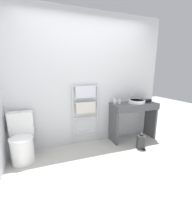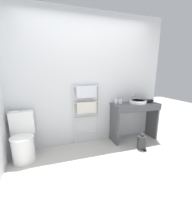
{
  "view_description": "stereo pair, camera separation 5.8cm",
  "coord_description": "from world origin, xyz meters",
  "px_view_note": "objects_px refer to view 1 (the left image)",
  "views": [
    {
      "loc": [
        -0.88,
        -1.56,
        1.47
      ],
      "look_at": [
        -0.09,
        0.61,
        0.86
      ],
      "focal_mm": 24.0,
      "sensor_mm": 36.0,
      "label": 1
    },
    {
      "loc": [
        -0.83,
        -1.58,
        1.47
      ],
      "look_at": [
        -0.09,
        0.61,
        0.86
      ],
      "focal_mm": 24.0,
      "sensor_mm": 36.0,
      "label": 2
    }
  ],
  "objects_px": {
    "cup_near_edge": "(119,101)",
    "trash_bin": "(141,141)",
    "towel_radiator": "(86,103)",
    "hair_dryer": "(147,101)",
    "sink_basin": "(137,101)",
    "toilet": "(22,140)",
    "cup_near_wall": "(115,101)"
  },
  "relations": [
    {
      "from": "towel_radiator",
      "to": "trash_bin",
      "type": "bearing_deg",
      "value": -32.7
    },
    {
      "from": "towel_radiator",
      "to": "cup_near_edge",
      "type": "distance_m",
      "value": 0.72
    },
    {
      "from": "toilet",
      "to": "cup_near_wall",
      "type": "relative_size",
      "value": 8.38
    },
    {
      "from": "toilet",
      "to": "cup_near_wall",
      "type": "distance_m",
      "value": 1.92
    },
    {
      "from": "cup_near_edge",
      "to": "trash_bin",
      "type": "height_order",
      "value": "cup_near_edge"
    },
    {
      "from": "toilet",
      "to": "hair_dryer",
      "type": "xyz_separation_m",
      "value": [
        2.58,
        0.07,
        0.51
      ]
    },
    {
      "from": "toilet",
      "to": "sink_basin",
      "type": "relative_size",
      "value": 2.32
    },
    {
      "from": "towel_radiator",
      "to": "hair_dryer",
      "type": "xyz_separation_m",
      "value": [
        1.37,
        -0.18,
        -0.0
      ]
    },
    {
      "from": "toilet",
      "to": "cup_near_wall",
      "type": "xyz_separation_m",
      "value": [
        1.84,
        0.19,
        0.53
      ]
    },
    {
      "from": "towel_radiator",
      "to": "trash_bin",
      "type": "xyz_separation_m",
      "value": [
        0.95,
        -0.61,
        -0.73
      ]
    },
    {
      "from": "towel_radiator",
      "to": "sink_basin",
      "type": "height_order",
      "value": "towel_radiator"
    },
    {
      "from": "trash_bin",
      "to": "towel_radiator",
      "type": "bearing_deg",
      "value": 147.3
    },
    {
      "from": "toilet",
      "to": "cup_near_wall",
      "type": "height_order",
      "value": "cup_near_wall"
    },
    {
      "from": "towel_radiator",
      "to": "trash_bin",
      "type": "relative_size",
      "value": 3.86
    },
    {
      "from": "sink_basin",
      "to": "cup_near_edge",
      "type": "distance_m",
      "value": 0.39
    },
    {
      "from": "cup_near_edge",
      "to": "cup_near_wall",
      "type": "bearing_deg",
      "value": 144.86
    },
    {
      "from": "sink_basin",
      "to": "trash_bin",
      "type": "xyz_separation_m",
      "value": [
        -0.13,
        -0.41,
        -0.72
      ]
    },
    {
      "from": "sink_basin",
      "to": "cup_near_wall",
      "type": "relative_size",
      "value": 3.62
    },
    {
      "from": "toilet",
      "to": "cup_near_edge",
      "type": "distance_m",
      "value": 1.99
    },
    {
      "from": "sink_basin",
      "to": "hair_dryer",
      "type": "height_order",
      "value": "hair_dryer"
    },
    {
      "from": "cup_near_edge",
      "to": "trash_bin",
      "type": "bearing_deg",
      "value": -63.66
    },
    {
      "from": "trash_bin",
      "to": "cup_near_wall",
      "type": "bearing_deg",
      "value": 120.42
    },
    {
      "from": "toilet",
      "to": "hair_dryer",
      "type": "distance_m",
      "value": 2.63
    },
    {
      "from": "hair_dryer",
      "to": "trash_bin",
      "type": "distance_m",
      "value": 0.94
    },
    {
      "from": "towel_radiator",
      "to": "hair_dryer",
      "type": "distance_m",
      "value": 1.38
    },
    {
      "from": "cup_near_wall",
      "to": "trash_bin",
      "type": "relative_size",
      "value": 0.3
    },
    {
      "from": "trash_bin",
      "to": "hair_dryer",
      "type": "bearing_deg",
      "value": 45.73
    },
    {
      "from": "towel_radiator",
      "to": "cup_near_wall",
      "type": "relative_size",
      "value": 12.78
    },
    {
      "from": "cup_near_wall",
      "to": "hair_dryer",
      "type": "bearing_deg",
      "value": -9.36
    },
    {
      "from": "cup_near_edge",
      "to": "trash_bin",
      "type": "relative_size",
      "value": 0.28
    },
    {
      "from": "towel_radiator",
      "to": "cup_near_wall",
      "type": "bearing_deg",
      "value": -5.42
    },
    {
      "from": "sink_basin",
      "to": "cup_near_wall",
      "type": "bearing_deg",
      "value": 163.25
    }
  ]
}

